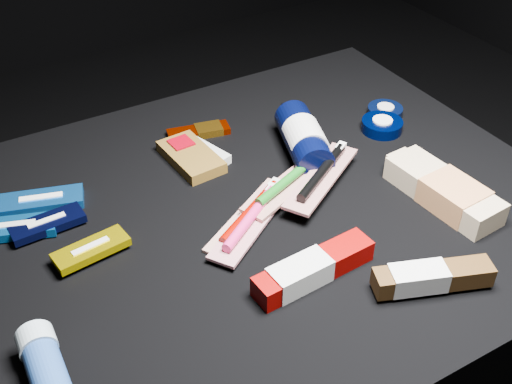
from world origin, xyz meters
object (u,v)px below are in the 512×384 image
bodywash_bottle (445,191)px  lotion_bottle (304,139)px  deodorant_stick (45,366)px  toothpaste_carton_red (309,271)px

bodywash_bottle → lotion_bottle: bearing=114.5°
lotion_bottle → deodorant_stick: (-0.52, -0.24, -0.01)m
lotion_bottle → bodywash_bottle: lotion_bottle is taller
lotion_bottle → bodywash_bottle: size_ratio=1.00×
bodywash_bottle → deodorant_stick: (-0.64, -0.02, 0.00)m
toothpaste_carton_red → bodywash_bottle: bearing=3.7°
deodorant_stick → toothpaste_carton_red: (0.36, -0.02, -0.00)m
bodywash_bottle → deodorant_stick: bearing=177.2°
bodywash_bottle → toothpaste_carton_red: (-0.28, -0.04, -0.00)m
lotion_bottle → bodywash_bottle: (0.12, -0.22, -0.01)m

